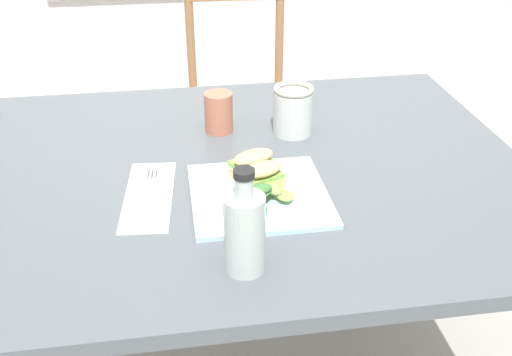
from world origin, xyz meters
TOP-DOWN VIEW (x-y plane):
  - dining_table at (-0.10, 0.14)m, footprint 1.29×0.93m
  - chair_wooden_far at (0.06, 1.14)m, footprint 0.42×0.42m
  - plate_lunch at (-0.04, 0.01)m, footprint 0.26×0.26m
  - sandwich_half_front at (-0.04, 0.03)m, footprint 0.10×0.08m
  - sandwich_half_back at (-0.04, 0.08)m, footprint 0.10×0.08m
  - salad_mixed_greens at (-0.05, -0.02)m, footprint 0.12×0.13m
  - napkin_folded at (-0.25, 0.05)m, footprint 0.11×0.26m
  - fork_on_napkin at (-0.25, 0.07)m, footprint 0.04×0.19m
  - bottle_cold_brew at (-0.10, -0.20)m, footprint 0.07×0.07m
  - mason_jar_iced_tea at (0.08, 0.29)m, footprint 0.09×0.09m
  - cup_extra_side at (-0.09, 0.32)m, footprint 0.07×0.07m

SIDE VIEW (x-z plane):
  - chair_wooden_far at x=0.06m, z-range 0.01..0.88m
  - dining_table at x=-0.10m, z-range 0.25..0.99m
  - napkin_folded at x=-0.25m, z-range 0.74..0.74m
  - plate_lunch at x=-0.04m, z-range 0.74..0.75m
  - fork_on_napkin at x=-0.25m, z-range 0.74..0.75m
  - salad_mixed_greens at x=-0.05m, z-range 0.75..0.79m
  - sandwich_half_front at x=-0.04m, z-range 0.75..0.81m
  - sandwich_half_back at x=-0.04m, z-range 0.75..0.81m
  - cup_extra_side at x=-0.09m, z-range 0.74..0.83m
  - mason_jar_iced_tea at x=0.08m, z-range 0.73..0.85m
  - bottle_cold_brew at x=-0.10m, z-range 0.71..0.90m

